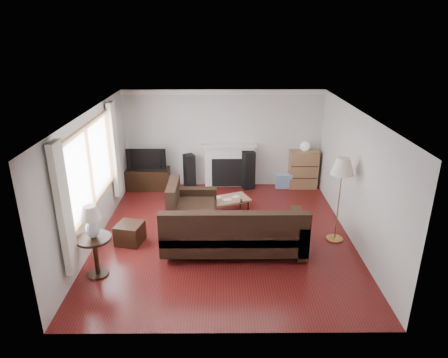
{
  "coord_description": "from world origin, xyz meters",
  "views": [
    {
      "loc": [
        -0.05,
        -7.11,
        3.97
      ],
      "look_at": [
        0.0,
        0.3,
        1.1
      ],
      "focal_mm": 32.0,
      "sensor_mm": 36.0,
      "label": 1
    }
  ],
  "objects_px": {
    "sectional_sofa": "(234,229)",
    "floor_lamp": "(339,200)",
    "coffee_table": "(227,206)",
    "tv_stand": "(149,179)",
    "side_table": "(96,256)",
    "bookshelf": "(303,169)"
  },
  "relations": [
    {
      "from": "bookshelf",
      "to": "floor_lamp",
      "type": "xyz_separation_m",
      "value": [
        0.13,
        -2.72,
        0.35
      ]
    },
    {
      "from": "coffee_table",
      "to": "floor_lamp",
      "type": "xyz_separation_m",
      "value": [
        2.12,
        -1.15,
        0.66
      ]
    },
    {
      "from": "sectional_sofa",
      "to": "tv_stand",
      "type": "bearing_deg",
      "value": 124.31
    },
    {
      "from": "coffee_table",
      "to": "floor_lamp",
      "type": "relative_size",
      "value": 0.57
    },
    {
      "from": "bookshelf",
      "to": "side_table",
      "type": "xyz_separation_m",
      "value": [
        -4.2,
        -3.89,
        -0.14
      ]
    },
    {
      "from": "tv_stand",
      "to": "coffee_table",
      "type": "distance_m",
      "value": 2.52
    },
    {
      "from": "bookshelf",
      "to": "sectional_sofa",
      "type": "xyz_separation_m",
      "value": [
        -1.88,
        -3.13,
        -0.04
      ]
    },
    {
      "from": "sectional_sofa",
      "to": "side_table",
      "type": "bearing_deg",
      "value": -161.98
    },
    {
      "from": "sectional_sofa",
      "to": "coffee_table",
      "type": "relative_size",
      "value": 2.93
    },
    {
      "from": "coffee_table",
      "to": "tv_stand",
      "type": "bearing_deg",
      "value": 120.29
    },
    {
      "from": "coffee_table",
      "to": "sectional_sofa",
      "type": "bearing_deg",
      "value": -108.85
    },
    {
      "from": "side_table",
      "to": "coffee_table",
      "type": "bearing_deg",
      "value": 46.14
    },
    {
      "from": "tv_stand",
      "to": "side_table",
      "type": "bearing_deg",
      "value": -93.29
    },
    {
      "from": "floor_lamp",
      "to": "coffee_table",
      "type": "bearing_deg",
      "value": 151.55
    },
    {
      "from": "tv_stand",
      "to": "coffee_table",
      "type": "bearing_deg",
      "value": -37.24
    },
    {
      "from": "tv_stand",
      "to": "bookshelf",
      "type": "bearing_deg",
      "value": 0.76
    },
    {
      "from": "sectional_sofa",
      "to": "coffee_table",
      "type": "distance_m",
      "value": 1.58
    },
    {
      "from": "sectional_sofa",
      "to": "floor_lamp",
      "type": "bearing_deg",
      "value": 11.51
    },
    {
      "from": "tv_stand",
      "to": "floor_lamp",
      "type": "relative_size",
      "value": 0.64
    },
    {
      "from": "side_table",
      "to": "floor_lamp",
      "type": "bearing_deg",
      "value": 15.05
    },
    {
      "from": "floor_lamp",
      "to": "side_table",
      "type": "distance_m",
      "value": 4.52
    },
    {
      "from": "floor_lamp",
      "to": "side_table",
      "type": "xyz_separation_m",
      "value": [
        -4.34,
        -1.17,
        -0.49
      ]
    }
  ]
}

